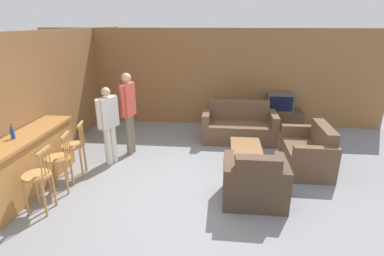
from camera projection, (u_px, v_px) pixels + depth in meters
ground_plane at (195, 192)px, 5.12m from camera, size 24.00×24.00×0.00m
wall_back at (208, 78)px, 8.18m from camera, size 9.40×0.08×2.60m
wall_left at (52, 95)px, 6.27m from camera, size 0.08×8.73×2.60m
bar_counter at (27, 163)px, 5.04m from camera, size 0.55×2.32×0.98m
bar_chair_near at (38, 179)px, 4.44m from camera, size 0.42×0.42×1.03m
bar_chair_mid at (59, 161)px, 5.00m from camera, size 0.47×0.47×1.03m
bar_chair_far at (75, 149)px, 5.51m from camera, size 0.48×0.48×1.03m
couch_far at (239, 127)px, 7.28m from camera, size 1.75×0.86×0.93m
armchair_near at (255, 183)px, 4.74m from camera, size 0.99×0.81×0.90m
loveseat_right at (308, 153)px, 5.85m from camera, size 0.79×1.32×0.89m
coffee_table at (246, 149)px, 5.98m from camera, size 0.60×0.96×0.41m
tv_unit at (278, 120)px, 8.02m from camera, size 1.24×0.47×0.53m
tv at (280, 102)px, 7.85m from camera, size 0.66×0.45×0.45m
bottle at (12, 132)px, 4.76m from camera, size 0.06×0.06×0.25m
person_by_window at (128, 109)px, 6.30m from camera, size 0.22×0.53×1.77m
person_by_counter at (109, 122)px, 5.90m from camera, size 0.33×0.52×1.57m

